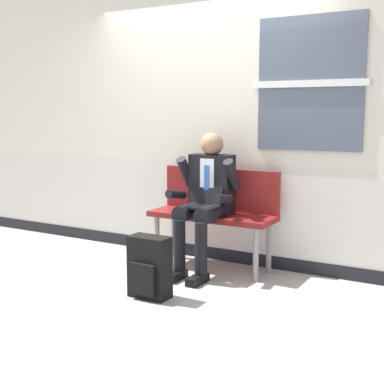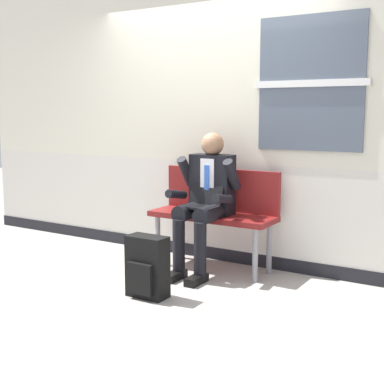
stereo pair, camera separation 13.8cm
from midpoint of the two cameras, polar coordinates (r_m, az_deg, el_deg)
The scene contains 5 objects.
ground_plane at distance 4.85m, azimuth -3.20°, elevation -9.07°, with size 18.00×18.00×0.00m, color #9E9991.
station_wall at distance 5.28m, azimuth 1.46°, elevation 8.34°, with size 6.19×0.17×2.91m.
bench_with_person at distance 5.03m, azimuth 1.71°, elevation -1.74°, with size 1.19×0.42×0.93m.
person_seated at distance 4.84m, azimuth 0.59°, elevation -0.64°, with size 0.57×0.70×1.28m.
backpack at distance 4.30m, azimuth -5.51°, elevation -8.05°, with size 0.33×0.21×0.50m.
Camera 1 is at (2.49, -3.89, 1.47)m, focal length 50.06 mm.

